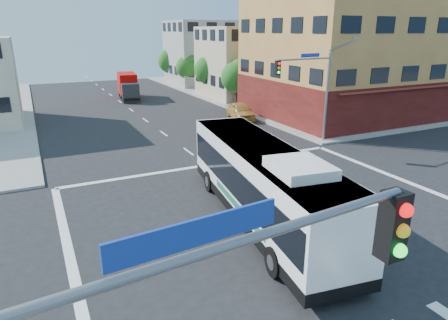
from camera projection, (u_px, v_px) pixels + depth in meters
name	position (u px, v px, depth m)	size (l,w,h in m)	color
ground	(289.00, 225.00, 18.59)	(120.00, 120.00, 0.00)	black
sidewalk_ne	(346.00, 86.00, 63.00)	(50.00, 50.00, 0.15)	gray
corner_building_ne	(350.00, 58.00, 40.84)	(18.10, 15.44, 14.00)	#C28C45
building_east_near	(250.00, 62.00, 53.27)	(12.06, 10.06, 9.00)	tan
building_east_far	(208.00, 53.00, 65.08)	(12.06, 10.06, 10.00)	gray
signal_mast_ne	(311.00, 81.00, 29.88)	(7.91, 1.13, 8.07)	slate
street_tree_a	(237.00, 75.00, 46.27)	(3.60, 3.60, 5.53)	#332112
street_tree_b	(209.00, 68.00, 53.06)	(3.80, 3.80, 5.79)	#332112
street_tree_c	(188.00, 66.00, 59.99)	(3.40, 3.40, 5.29)	#332112
street_tree_d	(171.00, 59.00, 66.69)	(4.00, 4.00, 6.03)	#332112
transit_bus	(263.00, 183.00, 18.39)	(4.66, 13.67, 3.97)	black
box_truck	(128.00, 87.00, 51.66)	(2.97, 7.37, 3.23)	#26272C
parked_car	(240.00, 111.00, 40.23)	(1.95, 4.85, 1.65)	#C29041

